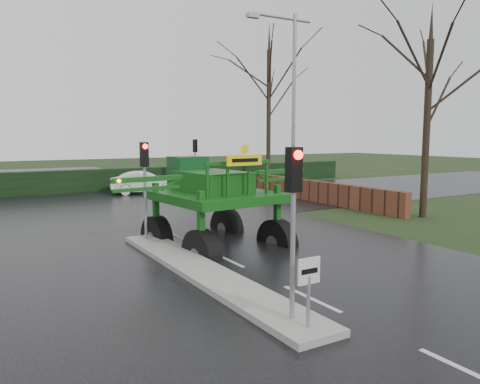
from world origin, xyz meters
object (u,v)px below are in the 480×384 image
traffic_signal_mid (145,169)px  white_sedan (145,194)px  street_light_right (289,93)px  crop_sprayer (197,191)px  traffic_signal_near (294,196)px  traffic_signal_far (195,154)px  keep_left_sign (309,281)px

traffic_signal_mid → white_sedan: (4.68, 13.52, -2.59)m
street_light_right → white_sedan: (-4.82, 9.01, -5.99)m
crop_sprayer → street_light_right: bearing=33.4°
traffic_signal_near → crop_sprayer: 6.00m
traffic_signal_far → street_light_right: size_ratio=0.35×
white_sedan → keep_left_sign: bearing=-179.5°
keep_left_sign → traffic_signal_near: bearing=90.0°
traffic_signal_near → street_light_right: street_light_right is taller
white_sedan → traffic_signal_far: bearing=-95.6°
keep_left_sign → traffic_signal_mid: traffic_signal_mid is taller
street_light_right → white_sedan: street_light_right is taller
crop_sprayer → white_sedan: crop_sprayer is taller
traffic_signal_mid → street_light_right: (9.49, 4.51, 3.40)m
white_sedan → traffic_signal_mid: bearing=173.2°
keep_left_sign → traffic_signal_far: traffic_signal_far is taller
traffic_signal_far → street_light_right: 8.86m
keep_left_sign → traffic_signal_near: (0.00, 0.49, 1.53)m
keep_left_sign → white_sedan: (4.68, 22.51, -1.06)m
traffic_signal_near → traffic_signal_mid: bearing=90.0°
traffic_signal_far → white_sedan: 4.18m
traffic_signal_mid → street_light_right: street_light_right is taller
traffic_signal_far → street_light_right: street_light_right is taller
traffic_signal_near → keep_left_sign: bearing=-90.0°
keep_left_sign → traffic_signal_far: size_ratio=0.38×
crop_sprayer → white_sedan: bearing=70.6°
traffic_signal_far → white_sedan: bearing=-17.8°
traffic_signal_near → traffic_signal_far: size_ratio=1.00×
traffic_signal_near → traffic_signal_far: same height
street_light_right → keep_left_sign: bearing=-125.1°
keep_left_sign → traffic_signal_mid: size_ratio=0.38×
keep_left_sign → traffic_signal_near: size_ratio=0.38×
traffic_signal_near → crop_sprayer: bearing=82.5°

